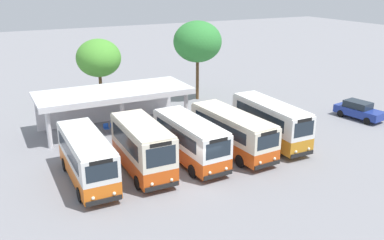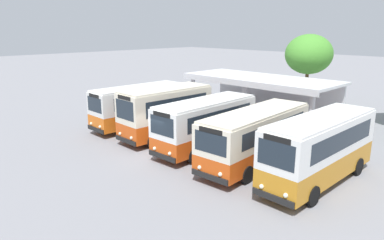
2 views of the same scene
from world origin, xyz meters
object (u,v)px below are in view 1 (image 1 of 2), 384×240
Objects in this scene: city_bus_nearest_orange at (87,157)px; waiting_chair_fourth_seat at (126,124)px; parked_car_flank at (359,110)px; city_bus_middle_cream at (190,139)px; waiting_chair_middle_seat at (120,126)px; city_bus_second_in_row at (143,147)px; waiting_chair_second_from_end at (113,127)px; waiting_chair_end_by_column at (106,127)px; city_bus_fifth_blue at (270,121)px; city_bus_fourth_amber at (232,131)px.

city_bus_nearest_orange reaches higher than waiting_chair_fourth_seat.
parked_car_flank is at bearing -18.56° from waiting_chair_fourth_seat.
waiting_chair_middle_seat is at bearing 106.97° from city_bus_middle_cream.
city_bus_second_in_row reaches higher than city_bus_middle_cream.
parked_car_flank is 5.34× the size of waiting_chair_second_from_end.
city_bus_second_in_row is 8.54m from waiting_chair_end_by_column.
parked_car_flank is (21.70, 1.64, -1.07)m from city_bus_second_in_row.
city_bus_middle_cream is 8.51m from waiting_chair_fourth_seat.
city_bus_nearest_orange is 1.02× the size of city_bus_middle_cream.
parked_car_flank is (18.13, 1.47, -0.89)m from city_bus_middle_cream.
waiting_chair_middle_seat is (1.16, -0.05, 0.00)m from waiting_chair_end_by_column.
city_bus_second_in_row is at bearing -101.09° from waiting_chair_fourth_seat.
city_bus_fifth_blue is 9.03× the size of waiting_chair_second_from_end.
waiting_chair_second_from_end is (-3.08, 8.19, -1.20)m from city_bus_middle_cream.
city_bus_fifth_blue reaches higher than city_bus_nearest_orange.
city_bus_fourth_amber is (3.57, 0.17, -0.05)m from city_bus_middle_cream.
city_bus_nearest_orange reaches higher than waiting_chair_second_from_end.
waiting_chair_second_from_end and waiting_chair_middle_seat have the same top height.
parked_car_flank is at bearing 2.81° from city_bus_nearest_orange.
city_bus_fourth_amber is at bearing -52.92° from waiting_chair_middle_seat.
city_bus_middle_cream reaches higher than waiting_chair_middle_seat.
city_bus_middle_cream is 1.62× the size of parked_car_flank.
city_bus_fifth_blue is (3.56, 0.17, 0.14)m from city_bus_fourth_amber.
waiting_chair_second_from_end is at bearing 86.68° from city_bus_second_in_row.
city_bus_fifth_blue reaches higher than parked_car_flank.
waiting_chair_second_from_end is 0.58m from waiting_chair_middle_seat.
city_bus_second_in_row is 1.44× the size of parked_car_flank.
city_bus_nearest_orange is 8.77× the size of waiting_chair_end_by_column.
waiting_chair_second_from_end is 1.00× the size of waiting_chair_middle_seat.
city_bus_fifth_blue is at bearing -39.23° from waiting_chair_middle_seat.
city_bus_middle_cream is at bearing -1.83° from city_bus_nearest_orange.
city_bus_middle_cream is 0.96× the size of city_bus_fifth_blue.
city_bus_middle_cream is 8.66m from waiting_chair_middle_seat.
waiting_chair_middle_seat is (0.58, 0.01, 0.00)m from waiting_chair_second_from_end.
city_bus_fifth_blue is 1.69× the size of parked_car_flank.
city_bus_fourth_amber is at bearing -48.22° from waiting_chair_end_by_column.
city_bus_fifth_blue is 12.95m from waiting_chair_second_from_end.
city_bus_fifth_blue is 9.03× the size of waiting_chair_middle_seat.
city_bus_middle_cream is 18.21m from parked_car_flank.
waiting_chair_middle_seat is at bearing 82.76° from city_bus_second_in_row.
city_bus_fifth_blue is (14.26, 0.11, 0.08)m from city_bus_nearest_orange.
city_bus_nearest_orange is 10.70m from city_bus_fourth_amber.
city_bus_fifth_blue is at bearing 2.71° from city_bus_middle_cream.
city_bus_second_in_row is 8.55m from waiting_chair_middle_seat.
city_bus_fourth_amber is at bearing 2.74° from city_bus_middle_cream.
city_bus_fifth_blue is at bearing -174.14° from parked_car_flank.
city_bus_fourth_amber is at bearing 2.76° from city_bus_second_in_row.
city_bus_fourth_amber is at bearing -174.91° from parked_car_flank.
city_bus_fifth_blue reaches higher than city_bus_fourth_amber.
waiting_chair_end_by_column is at bearing 66.61° from city_bus_nearest_orange.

